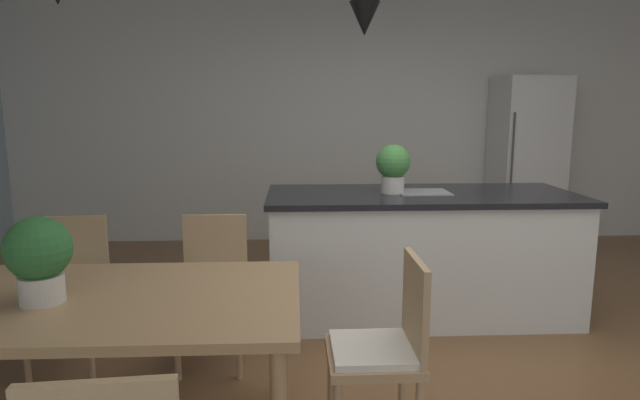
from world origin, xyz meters
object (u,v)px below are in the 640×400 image
object	(u,v)px
chair_far_left	(69,287)
potted_plant_on_table	(39,255)
refrigerator	(525,163)
potted_plant_on_island	(393,166)
dining_table	(82,311)
chair_kitchen_end	(384,347)
chair_far_right	(213,285)
kitchen_island	(420,252)

from	to	relation	value
chair_far_left	potted_plant_on_table	size ratio (longest dim) A/B	2.45
refrigerator	potted_plant_on_island	bearing A→B (deg)	-133.24
dining_table	chair_kitchen_end	size ratio (longest dim) A/B	2.10
chair_far_right	potted_plant_on_island	size ratio (longest dim) A/B	2.51
chair_far_right	refrigerator	distance (m)	3.98
chair_far_right	refrigerator	size ratio (longest dim) A/B	0.48
chair_kitchen_end	kitchen_island	size ratio (longest dim) A/B	0.40
refrigerator	dining_table	bearing A→B (deg)	-134.39
dining_table	kitchen_island	distance (m)	2.38
chair_far_right	potted_plant_on_island	distance (m)	1.50
chair_kitchen_end	kitchen_island	bearing A→B (deg)	71.53
kitchen_island	chair_far_right	bearing A→B (deg)	-153.26
dining_table	refrigerator	xyz separation A→B (m)	(3.39, 3.46, 0.25)
kitchen_island	potted_plant_on_island	size ratio (longest dim) A/B	6.35
dining_table	chair_far_right	size ratio (longest dim) A/B	2.10
potted_plant_on_island	potted_plant_on_table	world-z (taller)	potted_plant_on_island
chair_far_right	chair_kitchen_end	world-z (taller)	same
dining_table	potted_plant_on_island	bearing A→B (deg)	44.26
refrigerator	potted_plant_on_table	distance (m)	4.97
potted_plant_on_island	chair_far_right	bearing A→B (deg)	-149.28
chair_far_right	refrigerator	bearing A→B (deg)	41.27
chair_far_left	potted_plant_on_table	world-z (taller)	potted_plant_on_table
kitchen_island	potted_plant_on_island	xyz separation A→B (m)	(-0.21, 0.00, 0.63)
refrigerator	potted_plant_on_island	size ratio (longest dim) A/B	5.25
chair_kitchen_end	potted_plant_on_table	bearing A→B (deg)	-177.74
kitchen_island	refrigerator	world-z (taller)	refrigerator
chair_far_left	chair_kitchen_end	xyz separation A→B (m)	(1.70, -0.85, 0.00)
chair_far_right	potted_plant_on_table	world-z (taller)	potted_plant_on_table
chair_far_right	refrigerator	xyz separation A→B (m)	(2.98, 2.61, 0.43)
chair_kitchen_end	potted_plant_on_island	size ratio (longest dim) A/B	2.51
chair_far_left	refrigerator	size ratio (longest dim) A/B	0.48
refrigerator	kitchen_island	bearing A→B (deg)	-129.69
dining_table	chair_far_left	distance (m)	0.96
potted_plant_on_island	chair_kitchen_end	bearing A→B (deg)	-101.17
dining_table	refrigerator	world-z (taller)	refrigerator
chair_far_right	potted_plant_on_island	bearing A→B (deg)	30.72
kitchen_island	potted_plant_on_table	bearing A→B (deg)	-140.23
potted_plant_on_table	kitchen_island	bearing A→B (deg)	39.77
chair_kitchen_end	potted_plant_on_table	distance (m)	1.48
dining_table	potted_plant_on_table	distance (m)	0.30
dining_table	potted_plant_on_table	size ratio (longest dim) A/B	5.15
chair_far_left	potted_plant_on_island	distance (m)	2.21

